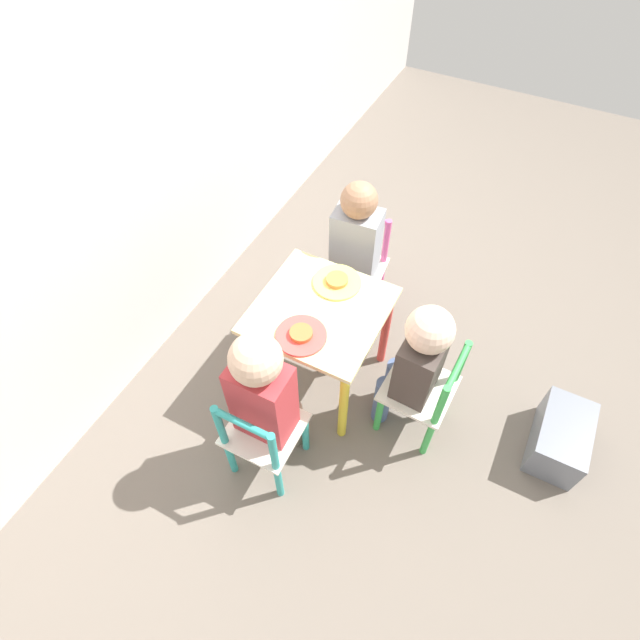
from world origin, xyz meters
TOP-DOWN VIEW (x-y plane):
  - ground_plane at (0.00, 0.00)m, footprint 6.00×6.00m
  - house_wall at (0.00, 0.78)m, footprint 6.00×0.06m
  - kids_table at (0.00, 0.00)m, footprint 0.49×0.49m
  - chair_teal at (-0.47, -0.00)m, footprint 0.26×0.26m
  - chair_pink at (0.46, 0.05)m, footprint 0.28×0.28m
  - chair_green at (-0.02, -0.47)m, footprint 0.27×0.27m
  - child_left at (-0.41, -0.00)m, footprint 0.22×0.20m
  - child_right at (0.40, 0.04)m, footprint 0.22×0.21m
  - child_front at (-0.02, -0.41)m, footprint 0.21×0.22m
  - plate_left at (-0.15, 0.00)m, footprint 0.19×0.19m
  - plate_right at (0.15, 0.00)m, footprint 0.19×0.19m
  - storage_bin at (0.13, -1.01)m, footprint 0.32×0.19m

SIDE VIEW (x-z plane):
  - ground_plane at x=0.00m, z-range 0.00..0.00m
  - storage_bin at x=0.13m, z-range 0.00..0.19m
  - chair_teal at x=-0.47m, z-range -0.01..0.50m
  - chair_pink at x=0.46m, z-range -0.01..0.50m
  - chair_green at x=-0.02m, z-range -0.01..0.50m
  - kids_table at x=0.00m, z-range 0.15..0.63m
  - child_front at x=-0.02m, z-range 0.08..0.78m
  - child_right at x=0.40m, z-range 0.07..0.82m
  - child_left at x=-0.41m, z-range 0.08..0.86m
  - plate_right at x=0.15m, z-range 0.47..0.50m
  - plate_left at x=-0.15m, z-range 0.47..0.50m
  - house_wall at x=0.00m, z-range 0.00..2.60m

